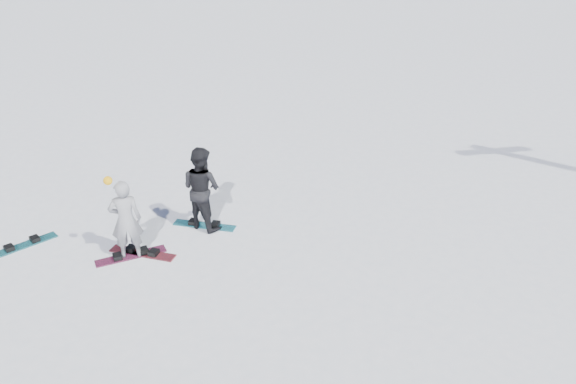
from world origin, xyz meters
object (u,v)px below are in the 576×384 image
object	(u,v)px
snowboarder_woman	(126,220)
snowboarder_man	(202,188)
snowboard_loose_a	(23,246)
snowboard_loose_b	(143,253)

from	to	relation	value
snowboarder_woman	snowboarder_man	bearing A→B (deg)	-151.52
snowboarder_man	snowboard_loose_a	distance (m)	4.15
snowboard_loose_b	snowboard_loose_a	size ratio (longest dim) A/B	1.00
snowboard_loose_b	snowboard_loose_a	xyz separation A→B (m)	(-2.75, 0.18, 0.00)
snowboarder_woman	snowboard_loose_b	size ratio (longest dim) A/B	1.31
snowboarder_man	snowboard_loose_b	xyz separation A→B (m)	(-1.13, -1.26, -0.99)
snowboarder_woman	snowboard_loose_a	size ratio (longest dim) A/B	1.31
snowboarder_woman	snowboard_loose_a	world-z (taller)	snowboarder_woman
snowboarder_woman	snowboard_loose_a	bearing A→B (deg)	-24.20
snowboarder_woman	snowboarder_man	xyz separation A→B (m)	(1.35, 1.39, 0.09)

